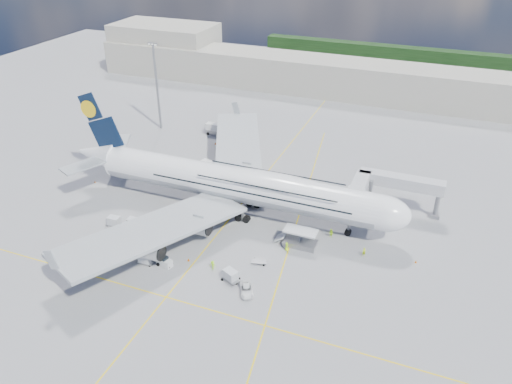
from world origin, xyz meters
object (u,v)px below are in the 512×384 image
at_px(light_mast, 157,86).
at_px(crew_wing, 158,219).
at_px(dolly_row_b, 145,259).
at_px(dolly_back, 114,221).
at_px(airliner, 236,184).
at_px(crew_nose, 364,252).
at_px(cone_wing_left_inner, 213,182).
at_px(cone_nose, 416,262).
at_px(cone_wing_right_outer, 109,267).
at_px(dolly_row_c, 133,223).
at_px(cone_tail, 95,182).
at_px(crew_loader, 331,233).
at_px(cone_wing_right_inner, 188,260).
at_px(crew_van, 287,246).
at_px(catering_truck_outer, 215,130).
at_px(dolly_row_a, 156,236).
at_px(dolly_nose_near, 259,261).
at_px(baggage_tug, 165,262).
at_px(cone_wing_left_outer, 215,143).
at_px(service_van, 246,290).
at_px(jet_bridge, 384,186).
at_px(catering_truck_inner, 211,169).
at_px(cargo_loader, 299,240).
at_px(dolly_nose_far, 230,275).
at_px(crew_tug, 213,265).

distance_m(light_mast, crew_wing, 53.91).
height_order(dolly_row_b, dolly_back, dolly_back).
bearing_deg(light_mast, airliner, -41.00).
bearing_deg(crew_nose, cone_wing_left_inner, 126.31).
distance_m(airliner, cone_nose, 39.52).
height_order(crew_wing, cone_wing_right_outer, crew_wing).
bearing_deg(dolly_back, dolly_row_b, -36.05).
relative_size(dolly_row_c, cone_nose, 5.96).
relative_size(airliner, crew_nose, 43.22).
bearing_deg(cone_tail, crew_loader, -1.37).
relative_size(light_mast, cone_tail, 51.24).
height_order(dolly_row_c, crew_nose, dolly_row_c).
relative_size(cone_wing_right_inner, cone_tail, 1.22).
bearing_deg(cone_nose, cone_wing_left_inner, 164.29).
relative_size(light_mast, cone_nose, 46.10).
distance_m(dolly_row_b, cone_tail, 36.44).
height_order(crew_van, cone_wing_right_outer, crew_van).
bearing_deg(crew_nose, crew_loader, 121.39).
bearing_deg(cone_wing_left_inner, airliner, -42.02).
bearing_deg(catering_truck_outer, dolly_row_a, -74.60).
relative_size(crew_nose, cone_nose, 3.31).
relative_size(dolly_row_c, dolly_nose_near, 1.04).
bearing_deg(dolly_back, crew_wing, 26.74).
relative_size(dolly_row_a, baggage_tug, 0.99).
height_order(crew_loader, cone_wing_left_inner, crew_loader).
height_order(dolly_row_b, cone_wing_left_outer, dolly_row_b).
bearing_deg(light_mast, baggage_tug, -58.43).
bearing_deg(crew_wing, dolly_back, 132.32).
bearing_deg(service_van, cone_wing_left_inner, 97.57).
height_order(cone_nose, cone_tail, cone_nose).
distance_m(jet_bridge, cone_nose, 18.98).
bearing_deg(crew_wing, baggage_tug, -131.63).
bearing_deg(jet_bridge, cone_wing_left_outer, 158.60).
bearing_deg(cone_wing_right_outer, jet_bridge, 41.00).
xyz_separation_m(dolly_row_b, cone_wing_left_outer, (-11.12, 53.50, -0.76)).
relative_size(dolly_nose_near, cone_wing_right_outer, 5.95).
height_order(airliner, cone_tail, airliner).
xyz_separation_m(light_mast, catering_truck_inner, (27.52, -21.79, -11.51)).
relative_size(cargo_loader, catering_truck_inner, 1.34).
distance_m(jet_bridge, catering_truck_inner, 42.66).
bearing_deg(dolly_back, light_mast, 107.64).
xyz_separation_m(cone_wing_left_inner, cone_wing_right_inner, (9.12, -29.19, 0.01)).
distance_m(dolly_back, catering_truck_inner, 29.37).
relative_size(catering_truck_inner, crew_nose, 3.48).
bearing_deg(service_van, dolly_nose_far, 125.87).
distance_m(light_mast, cone_nose, 89.17).
relative_size(jet_bridge, baggage_tug, 5.69).
xyz_separation_m(crew_tug, cone_wing_left_inner, (-14.51, 29.74, -0.65)).
height_order(cargo_loader, crew_nose, cargo_loader).
xyz_separation_m(airliner, light_mast, (-40.26, 35.00, 6.34)).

